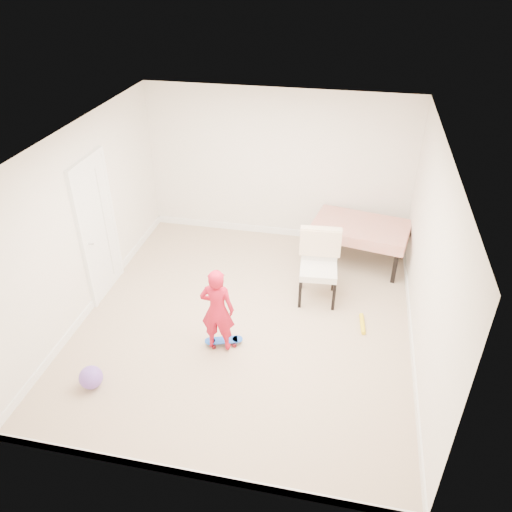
% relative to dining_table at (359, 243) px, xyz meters
% --- Properties ---
extents(ground, '(5.00, 5.00, 0.00)m').
position_rel_dining_table_xyz_m(ground, '(-1.47, -1.85, -0.35)').
color(ground, tan).
rests_on(ground, ground).
extents(ceiling, '(4.50, 5.00, 0.04)m').
position_rel_dining_table_xyz_m(ceiling, '(-1.47, -1.85, 2.23)').
color(ceiling, white).
rests_on(ceiling, wall_back).
extents(wall_back, '(4.50, 0.04, 2.60)m').
position_rel_dining_table_xyz_m(wall_back, '(-1.47, 0.63, 0.95)').
color(wall_back, silver).
rests_on(wall_back, ground).
extents(wall_front, '(4.50, 0.04, 2.60)m').
position_rel_dining_table_xyz_m(wall_front, '(-1.47, -4.33, 0.95)').
color(wall_front, silver).
rests_on(wall_front, ground).
extents(wall_left, '(0.04, 5.00, 2.60)m').
position_rel_dining_table_xyz_m(wall_left, '(-3.70, -1.85, 0.95)').
color(wall_left, silver).
rests_on(wall_left, ground).
extents(wall_right, '(0.04, 5.00, 2.60)m').
position_rel_dining_table_xyz_m(wall_right, '(0.76, -1.85, 0.95)').
color(wall_right, silver).
rests_on(wall_right, ground).
extents(door, '(0.11, 0.94, 2.11)m').
position_rel_dining_table_xyz_m(door, '(-3.69, -1.55, 0.68)').
color(door, white).
rests_on(door, ground).
extents(baseboard_back, '(4.50, 0.02, 0.12)m').
position_rel_dining_table_xyz_m(baseboard_back, '(-1.47, 0.64, -0.29)').
color(baseboard_back, white).
rests_on(baseboard_back, ground).
extents(baseboard_front, '(4.50, 0.02, 0.12)m').
position_rel_dining_table_xyz_m(baseboard_front, '(-1.47, -4.34, -0.29)').
color(baseboard_front, white).
rests_on(baseboard_front, ground).
extents(baseboard_left, '(0.02, 5.00, 0.12)m').
position_rel_dining_table_xyz_m(baseboard_left, '(-3.71, -1.85, -0.29)').
color(baseboard_left, white).
rests_on(baseboard_left, ground).
extents(baseboard_right, '(0.02, 5.00, 0.12)m').
position_rel_dining_table_xyz_m(baseboard_right, '(0.77, -1.85, -0.29)').
color(baseboard_right, white).
rests_on(baseboard_right, ground).
extents(dining_table, '(1.64, 1.20, 0.70)m').
position_rel_dining_table_xyz_m(dining_table, '(0.00, 0.00, 0.00)').
color(dining_table, '#A9090B').
rests_on(dining_table, ground).
extents(dining_chair, '(0.63, 0.71, 1.07)m').
position_rel_dining_table_xyz_m(dining_chair, '(-0.55, -1.15, 0.19)').
color(dining_chair, white).
rests_on(dining_chair, ground).
extents(skateboard, '(0.53, 0.32, 0.07)m').
position_rel_dining_table_xyz_m(skateboard, '(-1.65, -2.40, -0.31)').
color(skateboard, blue).
rests_on(skateboard, ground).
extents(child, '(0.44, 0.29, 1.19)m').
position_rel_dining_table_xyz_m(child, '(-1.69, -2.48, 0.25)').
color(child, red).
rests_on(child, ground).
extents(balloon, '(0.28, 0.28, 0.28)m').
position_rel_dining_table_xyz_m(balloon, '(-3.00, -3.43, -0.21)').
color(balloon, '#7750C1').
rests_on(balloon, ground).
extents(foam_toy, '(0.10, 0.40, 0.06)m').
position_rel_dining_table_xyz_m(foam_toy, '(0.14, -1.65, -0.32)').
color(foam_toy, yellow).
rests_on(foam_toy, ground).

